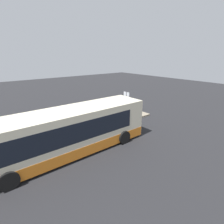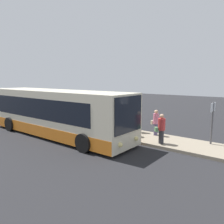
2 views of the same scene
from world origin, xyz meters
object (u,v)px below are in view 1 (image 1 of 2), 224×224
object	(u,v)px
passenger_waiting	(91,112)
bus_lead	(65,134)
passenger_with_bags	(103,111)
suitcase	(90,121)
sign_post	(126,99)
trash_bin	(103,121)
passenger_boarding	(121,112)

from	to	relation	value
passenger_waiting	bus_lead	bearing A→B (deg)	-11.54
passenger_with_bags	suitcase	distance (m)	1.87
sign_post	trash_bin	distance (m)	4.43
suitcase	sign_post	size ratio (longest dim) A/B	0.38
sign_post	bus_lead	bearing A→B (deg)	-157.23
suitcase	sign_post	xyz separation A→B (m)	(5.03, 0.57, 1.20)
trash_bin	bus_lead	bearing A→B (deg)	-152.15
passenger_with_bags	trash_bin	distance (m)	1.43
passenger_boarding	passenger_waiting	size ratio (longest dim) A/B	0.92
bus_lead	passenger_waiting	bearing A→B (deg)	40.63
passenger_with_bags	suitcase	xyz separation A→B (m)	(-1.73, -0.41, -0.56)
passenger_waiting	passenger_with_bags	xyz separation A→B (m)	(1.41, -0.01, -0.10)
passenger_boarding	sign_post	xyz separation A→B (m)	(2.23, 1.60, 0.64)
passenger_waiting	passenger_with_bags	size ratio (longest dim) A/B	1.10
passenger_with_bags	sign_post	size ratio (longest dim) A/B	0.70
bus_lead	trash_bin	size ratio (longest dim) A/B	18.14
suitcase	sign_post	distance (m)	5.21
bus_lead	passenger_boarding	world-z (taller)	bus_lead
suitcase	passenger_waiting	bearing A→B (deg)	51.84
trash_bin	passenger_boarding	bearing A→B (deg)	-11.96
sign_post	passenger_waiting	bearing A→B (deg)	-178.16
trash_bin	passenger_with_bags	bearing A→B (deg)	52.68
passenger_boarding	sign_post	distance (m)	2.82
suitcase	trash_bin	bearing A→B (deg)	-34.05
bus_lead	suitcase	distance (m)	5.07
passenger_boarding	suitcase	xyz separation A→B (m)	(-2.80, 1.03, -0.56)
suitcase	bus_lead	bearing A→B (deg)	-140.55
trash_bin	sign_post	bearing A→B (deg)	16.35
bus_lead	passenger_with_bags	xyz separation A→B (m)	(5.57, 3.57, -0.44)
suitcase	trash_bin	xyz separation A→B (m)	(0.94, -0.63, -0.00)
trash_bin	passenger_waiting	bearing A→B (deg)	120.25
passenger_boarding	passenger_with_bags	distance (m)	1.79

